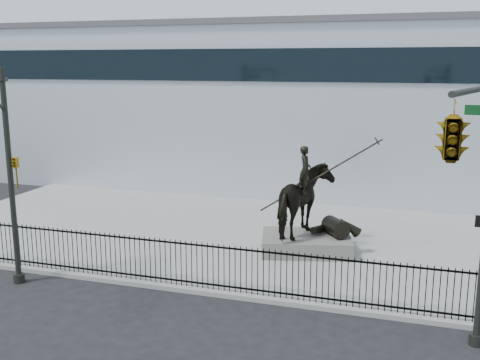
% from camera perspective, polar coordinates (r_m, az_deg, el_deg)
% --- Properties ---
extents(ground, '(120.00, 120.00, 0.00)m').
position_cam_1_polar(ground, '(16.75, -2.39, -13.30)').
color(ground, black).
rests_on(ground, ground).
extents(plaza, '(30.00, 12.00, 0.15)m').
position_cam_1_polar(plaza, '(22.98, 3.57, -6.03)').
color(plaza, gray).
rests_on(plaza, ground).
extents(building, '(44.00, 14.00, 9.00)m').
position_cam_1_polar(building, '(34.74, 8.89, 7.38)').
color(building, silver).
rests_on(building, ground).
extents(picket_fence, '(22.10, 0.10, 1.50)m').
position_cam_1_polar(picket_fence, '(17.49, -1.01, -8.97)').
color(picket_fence, black).
rests_on(picket_fence, plaza).
extents(statue_plinth, '(3.71, 2.95, 0.61)m').
position_cam_1_polar(statue_plinth, '(21.38, 6.73, -6.39)').
color(statue_plinth, '#54514D').
rests_on(statue_plinth, plaza).
extents(equestrian_statue, '(4.10, 3.04, 3.56)m').
position_cam_1_polar(equestrian_statue, '(20.94, 7.01, -2.24)').
color(equestrian_statue, black).
rests_on(equestrian_statue, statue_plinth).
extents(traffic_signal_right, '(2.17, 6.86, 7.00)m').
position_cam_1_polar(traffic_signal_right, '(12.52, 22.98, 0.48)').
color(traffic_signal_right, black).
rests_on(traffic_signal_right, ground).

